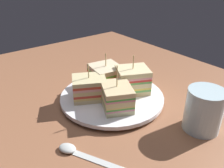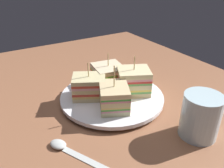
{
  "view_description": "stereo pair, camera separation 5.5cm",
  "coord_description": "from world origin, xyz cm",
  "px_view_note": "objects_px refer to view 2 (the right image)",
  "views": [
    {
      "loc": [
        38.18,
        -29.95,
        30.18
      ],
      "look_at": [
        0.0,
        0.0,
        4.62
      ],
      "focal_mm": 36.91,
      "sensor_mm": 36.0,
      "label": 1
    },
    {
      "loc": [
        41.31,
        -25.45,
        30.18
      ],
      "look_at": [
        0.0,
        0.0,
        4.62
      ],
      "focal_mm": 36.91,
      "sensor_mm": 36.0,
      "label": 2
    }
  ],
  "objects_px": {
    "sandwich_wedge_3": "(108,76)",
    "chip_pile": "(108,87)",
    "sandwich_wedge_1": "(114,97)",
    "drinking_glass": "(200,119)",
    "sandwich_wedge_2": "(133,81)",
    "spoon": "(67,149)",
    "sandwich_wedge_0": "(89,87)",
    "plate": "(112,97)"
  },
  "relations": [
    {
      "from": "plate",
      "to": "chip_pile",
      "type": "distance_m",
      "value": 0.03
    },
    {
      "from": "sandwich_wedge_0",
      "to": "sandwich_wedge_3",
      "type": "distance_m",
      "value": 0.07
    },
    {
      "from": "plate",
      "to": "sandwich_wedge_1",
      "type": "xyz_separation_m",
      "value": [
        0.05,
        -0.02,
        0.03
      ]
    },
    {
      "from": "sandwich_wedge_3",
      "to": "spoon",
      "type": "xyz_separation_m",
      "value": [
        0.16,
        -0.18,
        -0.04
      ]
    },
    {
      "from": "sandwich_wedge_1",
      "to": "chip_pile",
      "type": "distance_m",
      "value": 0.07
    },
    {
      "from": "sandwich_wedge_1",
      "to": "sandwich_wedge_3",
      "type": "bearing_deg",
      "value": 1.77
    },
    {
      "from": "sandwich_wedge_2",
      "to": "sandwich_wedge_3",
      "type": "distance_m",
      "value": 0.07
    },
    {
      "from": "plate",
      "to": "drinking_glass",
      "type": "relative_size",
      "value": 2.84
    },
    {
      "from": "sandwich_wedge_0",
      "to": "sandwich_wedge_3",
      "type": "height_order",
      "value": "same"
    },
    {
      "from": "chip_pile",
      "to": "drinking_glass",
      "type": "height_order",
      "value": "drinking_glass"
    },
    {
      "from": "sandwich_wedge_0",
      "to": "chip_pile",
      "type": "relative_size",
      "value": 1.24
    },
    {
      "from": "sandwich_wedge_0",
      "to": "spoon",
      "type": "bearing_deg",
      "value": -102.41
    },
    {
      "from": "plate",
      "to": "sandwich_wedge_2",
      "type": "xyz_separation_m",
      "value": [
        0.01,
        0.05,
        0.04
      ]
    },
    {
      "from": "sandwich_wedge_1",
      "to": "chip_pile",
      "type": "bearing_deg",
      "value": 7.57
    },
    {
      "from": "sandwich_wedge_2",
      "to": "chip_pile",
      "type": "bearing_deg",
      "value": -1.55
    },
    {
      "from": "chip_pile",
      "to": "drinking_glass",
      "type": "distance_m",
      "value": 0.23
    },
    {
      "from": "sandwich_wedge_2",
      "to": "drinking_glass",
      "type": "distance_m",
      "value": 0.18
    },
    {
      "from": "sandwich_wedge_0",
      "to": "sandwich_wedge_3",
      "type": "relative_size",
      "value": 1.09
    },
    {
      "from": "sandwich_wedge_1",
      "to": "drinking_glass",
      "type": "height_order",
      "value": "sandwich_wedge_1"
    },
    {
      "from": "drinking_glass",
      "to": "sandwich_wedge_0",
      "type": "bearing_deg",
      "value": -150.16
    },
    {
      "from": "sandwich_wedge_3",
      "to": "sandwich_wedge_2",
      "type": "bearing_deg",
      "value": 34.89
    },
    {
      "from": "chip_pile",
      "to": "drinking_glass",
      "type": "bearing_deg",
      "value": 20.84
    },
    {
      "from": "plate",
      "to": "sandwich_wedge_2",
      "type": "distance_m",
      "value": 0.07
    },
    {
      "from": "sandwich_wedge_3",
      "to": "spoon",
      "type": "distance_m",
      "value": 0.24
    },
    {
      "from": "sandwich_wedge_3",
      "to": "plate",
      "type": "bearing_deg",
      "value": -12.95
    },
    {
      "from": "sandwich_wedge_1",
      "to": "drinking_glass",
      "type": "distance_m",
      "value": 0.18
    },
    {
      "from": "sandwich_wedge_2",
      "to": "spoon",
      "type": "xyz_separation_m",
      "value": [
        0.09,
        -0.21,
        -0.04
      ]
    },
    {
      "from": "spoon",
      "to": "drinking_glass",
      "type": "height_order",
      "value": "drinking_glass"
    },
    {
      "from": "sandwich_wedge_3",
      "to": "chip_pile",
      "type": "xyz_separation_m",
      "value": [
        0.04,
        -0.02,
        -0.01
      ]
    },
    {
      "from": "sandwich_wedge_3",
      "to": "drinking_glass",
      "type": "relative_size",
      "value": 1.0
    },
    {
      "from": "sandwich_wedge_2",
      "to": "spoon",
      "type": "relative_size",
      "value": 0.69
    },
    {
      "from": "plate",
      "to": "spoon",
      "type": "relative_size",
      "value": 1.78
    },
    {
      "from": "sandwich_wedge_0",
      "to": "chip_pile",
      "type": "xyz_separation_m",
      "value": [
        0.01,
        0.05,
        -0.01
      ]
    },
    {
      "from": "plate",
      "to": "sandwich_wedge_3",
      "type": "relative_size",
      "value": 2.84
    },
    {
      "from": "plate",
      "to": "drinking_glass",
      "type": "height_order",
      "value": "drinking_glass"
    },
    {
      "from": "spoon",
      "to": "sandwich_wedge_2",
      "type": "bearing_deg",
      "value": -93.71
    },
    {
      "from": "plate",
      "to": "sandwich_wedge_2",
      "type": "height_order",
      "value": "sandwich_wedge_2"
    },
    {
      "from": "sandwich_wedge_2",
      "to": "sandwich_wedge_3",
      "type": "bearing_deg",
      "value": -37.2
    },
    {
      "from": "drinking_glass",
      "to": "sandwich_wedge_1",
      "type": "bearing_deg",
      "value": -145.65
    },
    {
      "from": "spoon",
      "to": "sandwich_wedge_0",
      "type": "bearing_deg",
      "value": -67.59
    },
    {
      "from": "chip_pile",
      "to": "drinking_glass",
      "type": "xyz_separation_m",
      "value": [
        0.21,
        0.08,
        0.01
      ]
    },
    {
      "from": "sandwich_wedge_2",
      "to": "drinking_glass",
      "type": "xyz_separation_m",
      "value": [
        0.18,
        0.02,
        -0.01
      ]
    }
  ]
}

